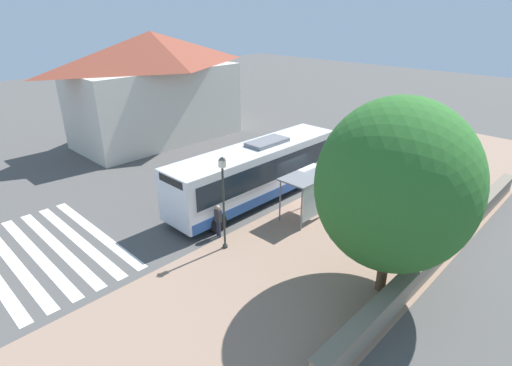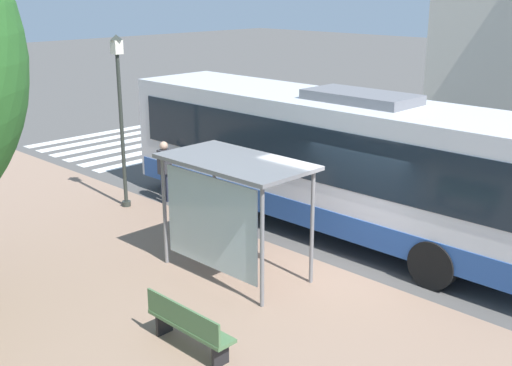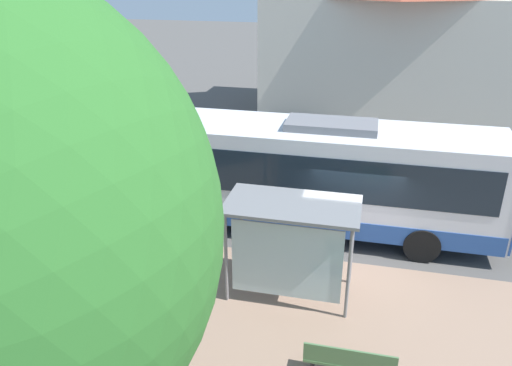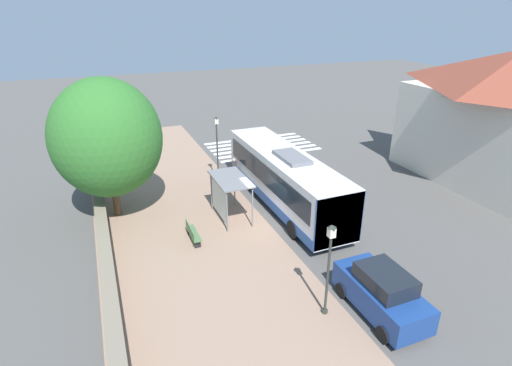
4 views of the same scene
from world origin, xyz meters
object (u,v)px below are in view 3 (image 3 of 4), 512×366
at_px(pedestrian, 144,204).
at_px(bench, 349,362).
at_px(street_lamp_near, 106,162).
at_px(bus_shelter, 291,222).
at_px(bus, 300,173).

xyz_separation_m(pedestrian, bench, (-4.51, -6.36, -0.55)).
distance_m(bench, street_lamp_near, 8.01).
bearing_deg(bench, bus_shelter, 32.94).
bearing_deg(pedestrian, bench, -125.36).
distance_m(bus, bench, 6.56).
relative_size(pedestrian, street_lamp_near, 0.38).
bearing_deg(pedestrian, bus_shelter, -113.02).
height_order(bus_shelter, bench, bus_shelter).
height_order(bus, street_lamp_near, street_lamp_near).
relative_size(bus, street_lamp_near, 2.55).
distance_m(pedestrian, bench, 7.82).
height_order(bench, street_lamp_near, street_lamp_near).
xyz_separation_m(bench, street_lamp_near, (3.52, 6.83, 2.24)).
bearing_deg(pedestrian, street_lamp_near, 154.74).
relative_size(pedestrian, bench, 0.98).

